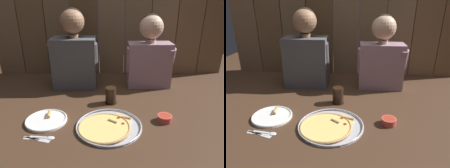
% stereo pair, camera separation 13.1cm
% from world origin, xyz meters
% --- Properties ---
extents(ground_plane, '(3.20, 3.20, 0.00)m').
position_xyz_m(ground_plane, '(0.00, 0.00, 0.00)').
color(ground_plane, '#422B1C').
extents(pizza_tray, '(0.38, 0.38, 0.03)m').
position_xyz_m(pizza_tray, '(-0.04, -0.13, 0.01)').
color(pizza_tray, '#B2B2B7').
rests_on(pizza_tray, ground).
extents(dinner_plate, '(0.25, 0.25, 0.03)m').
position_xyz_m(dinner_plate, '(-0.41, -0.05, 0.01)').
color(dinner_plate, white).
rests_on(dinner_plate, ground).
extents(drinking_glass, '(0.09, 0.09, 0.12)m').
position_xyz_m(drinking_glass, '(-0.02, 0.18, 0.06)').
color(drinking_glass, black).
rests_on(drinking_glass, ground).
extents(dipping_bowl, '(0.09, 0.09, 0.04)m').
position_xyz_m(dipping_bowl, '(0.31, -0.07, 0.02)').
color(dipping_bowl, '#CC4C42').
rests_on(dipping_bowl, ground).
extents(table_fork, '(0.13, 0.03, 0.01)m').
position_xyz_m(table_fork, '(-0.43, -0.22, 0.00)').
color(table_fork, silver).
rests_on(table_fork, ground).
extents(table_knife, '(0.15, 0.06, 0.01)m').
position_xyz_m(table_knife, '(-0.42, -0.23, 0.00)').
color(table_knife, silver).
rests_on(table_knife, ground).
extents(table_spoon, '(0.14, 0.04, 0.01)m').
position_xyz_m(table_spoon, '(-0.37, -0.21, 0.00)').
color(table_spoon, silver).
rests_on(table_spoon, ground).
extents(diner_left, '(0.38, 0.24, 0.64)m').
position_xyz_m(diner_left, '(-0.31, 0.51, 0.29)').
color(diner_left, '#4C4C51').
rests_on(diner_left, ground).
extents(diner_right, '(0.39, 0.21, 0.59)m').
position_xyz_m(diner_right, '(0.31, 0.51, 0.29)').
color(diner_right, gray).
rests_on(diner_right, ground).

